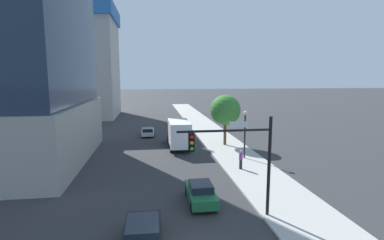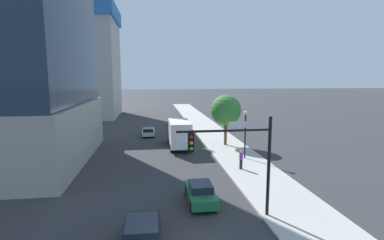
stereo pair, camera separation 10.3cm
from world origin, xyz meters
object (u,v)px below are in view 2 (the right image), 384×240
object	(u,v)px
street_tree	(226,110)
car_green	(200,193)
traffic_light_pole	(237,151)
box_truck	(179,133)
construction_building	(80,56)
pedestrian_purple_shirt	(241,159)
car_black	(142,234)
street_lamp	(245,127)
car_white	(148,132)

from	to	relation	value
street_tree	car_green	bearing A→B (deg)	-109.76
traffic_light_pole	box_truck	world-z (taller)	traffic_light_pole
construction_building	traffic_light_pole	xyz separation A→B (m)	(19.99, -50.18, -8.68)
construction_building	box_truck	size ratio (longest dim) A/B	3.80
car_green	traffic_light_pole	bearing A→B (deg)	-56.61
car_green	pedestrian_purple_shirt	size ratio (longest dim) A/B	2.32
construction_building	traffic_light_pole	size ratio (longest dim) A/B	4.87
car_black	pedestrian_purple_shirt	size ratio (longest dim) A/B	2.60
street_lamp	box_truck	xyz separation A→B (m)	(-6.37, 6.19, -1.62)
street_tree	car_black	bearing A→B (deg)	-114.55
car_green	pedestrian_purple_shirt	distance (m)	8.13
car_black	car_white	distance (m)	28.82
car_black	box_truck	xyz separation A→B (m)	(3.80, 21.09, 1.15)
street_tree	car_green	xyz separation A→B (m)	(-5.88, -16.36, -3.79)
car_green	pedestrian_purple_shirt	bearing A→B (deg)	53.14
car_black	pedestrian_purple_shirt	distance (m)	14.28
street_tree	box_truck	size ratio (longest dim) A/B	0.80
construction_building	street_lamp	world-z (taller)	construction_building
box_truck	construction_building	bearing A→B (deg)	120.27
car_green	box_truck	xyz separation A→B (m)	(0.00, 16.25, 1.14)
box_truck	pedestrian_purple_shirt	xyz separation A→B (m)	(4.87, -9.76, -0.81)
car_white	traffic_light_pole	bearing A→B (deg)	-78.27
construction_building	street_lamp	bearing A→B (deg)	-56.69
box_truck	pedestrian_purple_shirt	size ratio (longest dim) A/B	4.46
traffic_light_pole	car_white	size ratio (longest dim) A/B	1.42
car_green	box_truck	bearing A→B (deg)	90.00
traffic_light_pole	street_lamp	world-z (taller)	traffic_light_pole
street_lamp	car_green	bearing A→B (deg)	-122.34
traffic_light_pole	car_green	xyz separation A→B (m)	(-1.71, 2.60, -3.54)
construction_building	car_black	xyz separation A→B (m)	(14.48, -52.41, -12.23)
traffic_light_pole	car_white	distance (m)	27.39
street_tree	box_truck	bearing A→B (deg)	-178.97
traffic_light_pole	street_tree	xyz separation A→B (m)	(4.16, 18.96, 0.26)
traffic_light_pole	pedestrian_purple_shirt	bearing A→B (deg)	70.87
car_white	pedestrian_purple_shirt	xyz separation A→B (m)	(8.68, -17.49, 0.40)
construction_building	pedestrian_purple_shirt	world-z (taller)	construction_building
traffic_light_pole	car_green	bearing A→B (deg)	123.39
car_white	box_truck	xyz separation A→B (m)	(3.80, -7.74, 1.21)
box_truck	pedestrian_purple_shirt	world-z (taller)	box_truck
street_lamp	pedestrian_purple_shirt	distance (m)	4.57
street_tree	car_white	distance (m)	12.92
car_black	street_lamp	bearing A→B (deg)	55.67
construction_building	traffic_light_pole	bearing A→B (deg)	-68.27
construction_building	car_green	world-z (taller)	construction_building
traffic_light_pole	car_white	world-z (taller)	traffic_light_pole
traffic_light_pole	car_white	bearing A→B (deg)	101.73
construction_building	box_truck	bearing A→B (deg)	-59.73
street_tree	pedestrian_purple_shirt	size ratio (longest dim) A/B	3.55
street_tree	traffic_light_pole	bearing A→B (deg)	-102.38
box_truck	car_black	bearing A→B (deg)	-100.23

